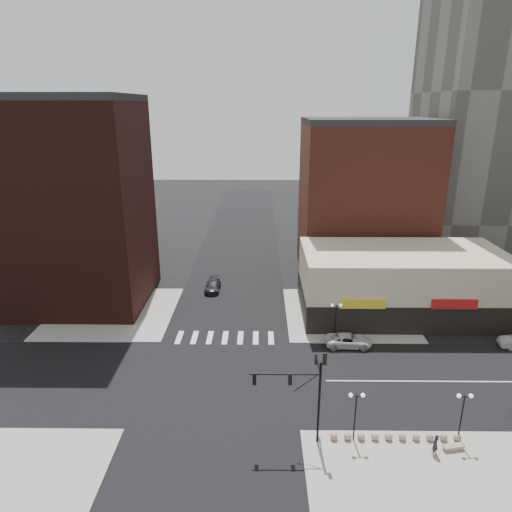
{
  "coord_description": "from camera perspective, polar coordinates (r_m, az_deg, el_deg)",
  "views": [
    {
      "loc": [
        3.83,
        -36.89,
        24.61
      ],
      "look_at": [
        3.38,
        3.97,
        11.0
      ],
      "focal_mm": 32.0,
      "sensor_mm": 36.0,
      "label": 1
    }
  ],
  "objects": [
    {
      "name": "sidewalk_ne",
      "position": [
        57.94,
        11.27,
        -7.03
      ],
      "size": [
        15.0,
        15.0,
        0.12
      ],
      "primitive_type": "cube",
      "color": "gray",
      "rests_on": "ground"
    },
    {
      "name": "building_nw",
      "position": [
        61.12,
        -21.43,
        5.72
      ],
      "size": [
        16.0,
        15.0,
        25.0
      ],
      "primitive_type": "cube",
      "color": "#371611",
      "rests_on": "ground"
    },
    {
      "name": "street_lamp_se_b",
      "position": [
        38.98,
        24.5,
        -16.62
      ],
      "size": [
        1.22,
        0.32,
        4.16
      ],
      "color": "black",
      "rests_on": "sidewalk_se"
    },
    {
      "name": "road_ns",
      "position": [
        44.5,
        -4.57,
        -15.2
      ],
      "size": [
        14.0,
        200.0,
        0.02
      ],
      "primitive_type": "cube",
      "color": "black",
      "rests_on": "ground"
    },
    {
      "name": "building_nw_low",
      "position": [
        81.58,
        -25.49,
        3.42
      ],
      "size": [
        20.0,
        18.0,
        12.0
      ],
      "primitive_type": "cube",
      "color": "#371611",
      "rests_on": "ground"
    },
    {
      "name": "sidewalk_se",
      "position": [
        35.7,
        22.94,
        -26.81
      ],
      "size": [
        18.0,
        14.0,
        0.12
      ],
      "primitive_type": "cube",
      "color": "gray",
      "rests_on": "ground"
    },
    {
      "name": "sidewalk_nw",
      "position": [
        59.83,
        -17.4,
        -6.71
      ],
      "size": [
        15.0,
        15.0,
        0.12
      ],
      "primitive_type": "cube",
      "color": "gray",
      "rests_on": "ground"
    },
    {
      "name": "ground",
      "position": [
        44.51,
        -4.57,
        -15.21
      ],
      "size": [
        240.0,
        240.0,
        0.0
      ],
      "primitive_type": "plane",
      "color": "black",
      "rests_on": "ground"
    },
    {
      "name": "dark_sedan_north",
      "position": [
        63.76,
        -5.42,
        -3.69
      ],
      "size": [
        2.03,
        4.84,
        1.4
      ],
      "primitive_type": "imported",
      "rotation": [
        0.0,
        0.0,
        -0.02
      ],
      "color": "black",
      "rests_on": "ground"
    },
    {
      "name": "street_lamp_se_a",
      "position": [
        36.61,
        12.4,
        -17.69
      ],
      "size": [
        1.22,
        0.32,
        4.16
      ],
      "color": "black",
      "rests_on": "sidewalk_se"
    },
    {
      "name": "street_lamp_ne",
      "position": [
        50.36,
        9.98,
        -6.92
      ],
      "size": [
        1.22,
        0.32,
        4.16
      ],
      "color": "black",
      "rests_on": "sidewalk_ne"
    },
    {
      "name": "white_suv",
      "position": [
        50.43,
        11.49,
        -10.3
      ],
      "size": [
        4.97,
        2.33,
        1.38
      ],
      "primitive_type": "imported",
      "rotation": [
        0.0,
        0.0,
        1.56
      ],
      "color": "silver",
      "rests_on": "ground"
    },
    {
      "name": "pedestrian",
      "position": [
        38.45,
        21.48,
        -21.06
      ],
      "size": [
        0.72,
        0.69,
        1.66
      ],
      "primitive_type": "imported",
      "rotation": [
        0.0,
        0.0,
        3.8
      ],
      "color": "black",
      "rests_on": "sidewalk_se"
    },
    {
      "name": "road_ew",
      "position": [
        44.5,
        -4.57,
        -15.2
      ],
      "size": [
        200.0,
        14.0,
        0.02
      ],
      "primitive_type": "cube",
      "color": "black",
      "rests_on": "ground"
    },
    {
      "name": "traffic_signal",
      "position": [
        35.24,
        6.3,
        -15.59
      ],
      "size": [
        5.59,
        3.09,
        7.77
      ],
      "color": "black",
      "rests_on": "ground"
    },
    {
      "name": "building_ne_row",
      "position": [
        58.66,
        17.64,
        -3.79
      ],
      "size": [
        24.2,
        12.2,
        8.0
      ],
      "color": "beige",
      "rests_on": "ground"
    },
    {
      "name": "building_ne_midrise",
      "position": [
        69.45,
        13.32,
        6.63
      ],
      "size": [
        18.0,
        15.0,
        22.0
      ],
      "primitive_type": "cube",
      "color": "maroon",
      "rests_on": "ground"
    },
    {
      "name": "stone_bench",
      "position": [
        39.7,
        23.44,
        -21.08
      ],
      "size": [
        1.69,
        0.78,
        0.38
      ],
      "rotation": [
        0.0,
        0.0,
        0.18
      ],
      "color": "gray",
      "rests_on": "sidewalk_se"
    },
    {
      "name": "bollard_row",
      "position": [
        39.09,
        17.04,
        -20.78
      ],
      "size": [
        10.03,
        0.58,
        0.58
      ],
      "color": "#9F836D",
      "rests_on": "sidewalk_se"
    }
  ]
}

